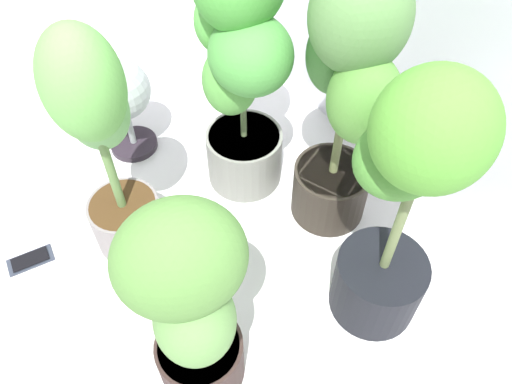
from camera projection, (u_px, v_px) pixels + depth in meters
ground_plane at (194, 284)px, 1.61m from camera, size 8.00×8.00×0.00m
potted_plant_back_center at (348, 96)px, 1.40m from camera, size 0.40×0.35×0.90m
potted_plant_front_right at (189, 298)px, 1.12m from camera, size 0.39×0.32×0.71m
potted_plant_front_left at (102, 139)px, 1.39m from camera, size 0.32×0.27×0.81m
potted_plant_back_right at (402, 204)px, 1.22m from camera, size 0.31×0.29×0.86m
potted_plant_back_left at (241, 58)px, 1.50m from camera, size 0.42×0.35×0.93m
cell_phone at (30, 260)px, 1.66m from camera, size 0.09×0.15×0.01m
floor_fan at (121, 94)px, 1.80m from camera, size 0.23×0.23×0.39m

